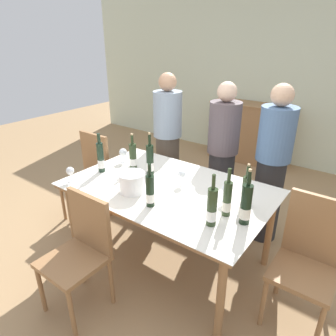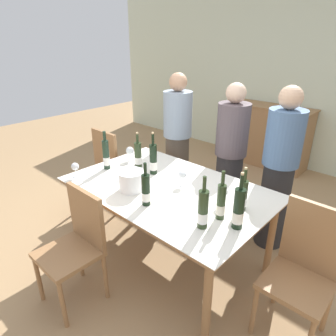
% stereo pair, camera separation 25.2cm
% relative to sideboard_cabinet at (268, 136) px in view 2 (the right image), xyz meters
% --- Properties ---
extents(ground_plane, '(12.00, 12.00, 0.00)m').
position_rel_sideboard_cabinet_xyz_m(ground_plane, '(0.40, -2.81, -0.49)').
color(ground_plane, '#A37F56').
extents(back_wall, '(8.00, 0.10, 2.80)m').
position_rel_sideboard_cabinet_xyz_m(back_wall, '(0.40, 0.29, 0.91)').
color(back_wall, beige).
rests_on(back_wall, ground_plane).
extents(sideboard_cabinet, '(1.31, 0.46, 0.97)m').
position_rel_sideboard_cabinet_xyz_m(sideboard_cabinet, '(0.00, 0.00, 0.00)').
color(sideboard_cabinet, '#996B42').
rests_on(sideboard_cabinet, ground_plane).
extents(dining_table, '(1.75, 1.13, 0.77)m').
position_rel_sideboard_cabinet_xyz_m(dining_table, '(0.40, -2.81, 0.22)').
color(dining_table, '#996B42').
rests_on(dining_table, ground_plane).
extents(ice_bucket, '(0.22, 0.22, 0.17)m').
position_rel_sideboard_cabinet_xyz_m(ice_bucket, '(0.21, -3.06, 0.37)').
color(ice_bucket, white).
rests_on(ice_bucket, dining_table).
extents(wine_bottle_0, '(0.06, 0.06, 0.38)m').
position_rel_sideboard_cabinet_xyz_m(wine_bottle_0, '(-0.31, -2.93, 0.42)').
color(wine_bottle_0, '#1E3323').
rests_on(wine_bottle_0, dining_table).
extents(wine_bottle_1, '(0.07, 0.07, 0.36)m').
position_rel_sideboard_cabinet_xyz_m(wine_bottle_1, '(-0.12, -2.69, 0.40)').
color(wine_bottle_1, '#28381E').
rests_on(wine_bottle_1, dining_table).
extents(wine_bottle_2, '(0.08, 0.08, 0.41)m').
position_rel_sideboard_cabinet_xyz_m(wine_bottle_2, '(1.15, -2.93, 0.42)').
color(wine_bottle_2, black).
rests_on(wine_bottle_2, dining_table).
extents(wine_bottle_3, '(0.07, 0.07, 0.38)m').
position_rel_sideboard_cabinet_xyz_m(wine_bottle_3, '(0.97, -3.09, 0.41)').
color(wine_bottle_3, '#28381E').
rests_on(wine_bottle_3, dining_table).
extents(wine_bottle_4, '(0.07, 0.07, 0.41)m').
position_rel_sideboard_cabinet_xyz_m(wine_bottle_4, '(0.11, -2.70, 0.42)').
color(wine_bottle_4, black).
rests_on(wine_bottle_4, dining_table).
extents(wine_bottle_5, '(0.06, 0.06, 0.37)m').
position_rel_sideboard_cabinet_xyz_m(wine_bottle_5, '(1.00, -2.91, 0.41)').
color(wine_bottle_5, '#28381E').
rests_on(wine_bottle_5, dining_table).
extents(wine_bottle_6, '(0.06, 0.06, 0.35)m').
position_rel_sideboard_cabinet_xyz_m(wine_bottle_6, '(1.05, -2.71, 0.40)').
color(wine_bottle_6, '#28381E').
rests_on(wine_bottle_6, dining_table).
extents(wine_bottle_7, '(0.07, 0.07, 0.35)m').
position_rel_sideboard_cabinet_xyz_m(wine_bottle_7, '(0.47, -3.14, 0.40)').
color(wine_bottle_7, black).
rests_on(wine_bottle_7, dining_table).
extents(wine_glass_0, '(0.08, 0.08, 0.15)m').
position_rel_sideboard_cabinet_xyz_m(wine_glass_0, '(-0.31, -2.63, 0.39)').
color(wine_glass_0, white).
rests_on(wine_glass_0, dining_table).
extents(wine_glass_1, '(0.07, 0.07, 0.15)m').
position_rel_sideboard_cabinet_xyz_m(wine_glass_1, '(0.91, -2.74, 0.39)').
color(wine_glass_1, white).
rests_on(wine_glass_1, dining_table).
extents(wine_glass_2, '(0.07, 0.07, 0.14)m').
position_rel_sideboard_cabinet_xyz_m(wine_glass_2, '(0.47, -2.71, 0.38)').
color(wine_glass_2, white).
rests_on(wine_glass_2, dining_table).
extents(wine_glass_3, '(0.07, 0.07, 0.14)m').
position_rel_sideboard_cabinet_xyz_m(wine_glass_3, '(-0.37, -3.24, 0.38)').
color(wine_glass_3, white).
rests_on(wine_glass_3, dining_table).
extents(chair_left_end, '(0.42, 0.42, 0.98)m').
position_rel_sideboard_cabinet_xyz_m(chair_left_end, '(-0.77, -2.72, 0.08)').
color(chair_left_end, '#996B42').
rests_on(chair_left_end, ground_plane).
extents(chair_near_front, '(0.42, 0.42, 0.92)m').
position_rel_sideboard_cabinet_xyz_m(chair_near_front, '(0.18, -3.60, 0.04)').
color(chair_near_front, '#996B42').
rests_on(chair_near_front, ground_plane).
extents(chair_right_end, '(0.42, 0.42, 0.98)m').
position_rel_sideboard_cabinet_xyz_m(chair_right_end, '(1.57, -2.72, 0.07)').
color(chair_right_end, '#996B42').
rests_on(chair_right_end, ground_plane).
extents(person_host, '(0.33, 0.33, 1.61)m').
position_rel_sideboard_cabinet_xyz_m(person_host, '(-0.24, -1.96, 0.32)').
color(person_host, '#51473D').
rests_on(person_host, ground_plane).
extents(person_guest_left, '(0.33, 0.33, 1.56)m').
position_rel_sideboard_cabinet_xyz_m(person_guest_left, '(0.45, -1.89, 0.29)').
color(person_guest_left, '#2D2D33').
rests_on(person_guest_left, ground_plane).
extents(person_guest_right, '(0.33, 0.33, 1.60)m').
position_rel_sideboard_cabinet_xyz_m(person_guest_right, '(1.00, -1.93, 0.31)').
color(person_guest_right, '#262628').
rests_on(person_guest_right, ground_plane).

